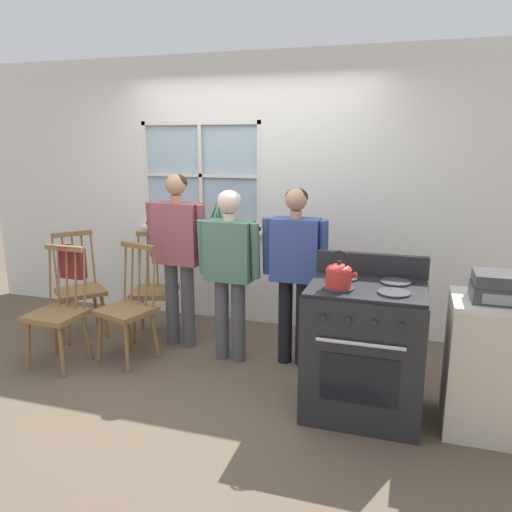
% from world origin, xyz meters
% --- Properties ---
extents(ground_plane, '(16.00, 16.00, 0.00)m').
position_xyz_m(ground_plane, '(0.00, 0.00, 0.00)').
color(ground_plane, brown).
extents(wall_back, '(6.40, 0.16, 2.70)m').
position_xyz_m(wall_back, '(0.03, 1.40, 1.34)').
color(wall_back, silver).
rests_on(wall_back, ground_plane).
extents(chair_by_window, '(0.44, 0.42, 1.01)m').
position_xyz_m(chair_by_window, '(-1.25, -0.10, 0.45)').
color(chair_by_window, olive).
rests_on(chair_by_window, ground_plane).
extents(chair_near_wall, '(0.58, 0.58, 1.01)m').
position_xyz_m(chair_near_wall, '(-1.49, 0.51, 0.45)').
color(chair_near_wall, olive).
rests_on(chair_near_wall, ground_plane).
extents(chair_center_cluster, '(0.51, 0.50, 1.01)m').
position_xyz_m(chair_center_cluster, '(-0.79, 0.73, 0.45)').
color(chair_center_cluster, olive).
rests_on(chair_center_cluster, ground_plane).
extents(chair_near_stove, '(0.52, 0.50, 1.01)m').
position_xyz_m(chair_near_stove, '(-0.74, 0.17, 0.45)').
color(chair_near_stove, olive).
rests_on(chair_near_stove, ground_plane).
extents(person_elderly_left, '(0.59, 0.24, 1.59)m').
position_xyz_m(person_elderly_left, '(-0.46, 0.59, 0.96)').
color(person_elderly_left, '#4C4C51').
rests_on(person_elderly_left, ground_plane).
extents(person_teen_center, '(0.55, 0.22, 1.48)m').
position_xyz_m(person_teen_center, '(0.10, 0.43, 0.89)').
color(person_teen_center, '#4C4C51').
rests_on(person_teen_center, ground_plane).
extents(person_adult_right, '(0.55, 0.22, 1.50)m').
position_xyz_m(person_adult_right, '(0.64, 0.52, 0.90)').
color(person_adult_right, black).
rests_on(person_adult_right, ground_plane).
extents(stove, '(0.79, 0.68, 1.08)m').
position_xyz_m(stove, '(1.28, -0.10, 0.47)').
color(stove, '#232326').
rests_on(stove, ground_plane).
extents(kettle, '(0.21, 0.17, 0.25)m').
position_xyz_m(kettle, '(1.11, -0.23, 1.02)').
color(kettle, red).
rests_on(kettle, stove).
extents(potted_plant, '(0.17, 0.17, 0.32)m').
position_xyz_m(potted_plant, '(-0.37, 1.31, 1.05)').
color(potted_plant, '#935B3D').
rests_on(potted_plant, wall_back).
extents(handbag, '(0.22, 0.19, 0.31)m').
position_xyz_m(handbag, '(-1.24, 0.13, 0.84)').
color(handbag, maroon).
rests_on(handbag, chair_by_window).
extents(side_counter, '(0.55, 0.50, 0.90)m').
position_xyz_m(side_counter, '(2.09, -0.09, 0.45)').
color(side_counter, beige).
rests_on(side_counter, ground_plane).
extents(stereo, '(0.34, 0.29, 0.18)m').
position_xyz_m(stereo, '(2.09, -0.11, 0.99)').
color(stereo, '#38383A').
rests_on(stereo, side_counter).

